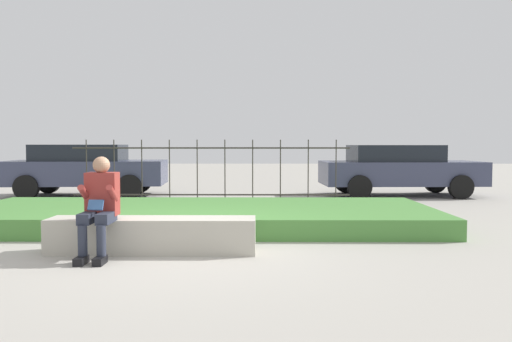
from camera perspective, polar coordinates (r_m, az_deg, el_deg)
The scene contains 7 objects.
ground_plane at distance 6.63m, azimuth -8.89°, elevation -9.18°, with size 60.00×60.00×0.00m, color #A8A399.
stone_bench at distance 6.65m, azimuth -11.76°, elevation -7.41°, with size 2.67×0.51×0.45m.
person_seated_reader at distance 6.45m, azimuth -17.44°, elevation -3.48°, with size 0.42×0.73×1.25m.
grass_berm at distance 8.78m, azimuth -6.53°, elevation -5.10°, with size 8.05×3.08×0.32m.
iron_fence at distance 10.92m, azimuth -5.15°, elevation -0.17°, with size 6.05×0.03×1.50m.
car_parked_right at distance 14.13m, azimuth 15.98°, elevation 0.26°, with size 4.28×2.01×1.38m.
car_parked_left at distance 14.34m, azimuth -18.92°, elevation 0.28°, with size 4.30×2.08×1.40m.
Camera 1 is at (1.06, -6.39, 1.40)m, focal length 35.00 mm.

